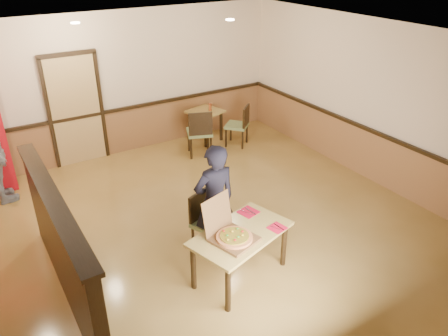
# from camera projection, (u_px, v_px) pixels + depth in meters

# --- Properties ---
(floor) EXTENTS (7.00, 7.00, 0.00)m
(floor) POSITION_uv_depth(u_px,v_px,m) (204.00, 235.00, 6.50)
(floor) COLOR #AC8643
(floor) RESTS_ON ground
(ceiling) EXTENTS (7.00, 7.00, 0.00)m
(ceiling) POSITION_uv_depth(u_px,v_px,m) (199.00, 44.00, 5.21)
(ceiling) COLOR black
(ceiling) RESTS_ON wall_back
(wall_back) EXTENTS (7.00, 0.00, 7.00)m
(wall_back) POSITION_uv_depth(u_px,v_px,m) (114.00, 86.00, 8.49)
(wall_back) COLOR beige
(wall_back) RESTS_ON floor
(wall_right) EXTENTS (0.00, 7.00, 7.00)m
(wall_right) POSITION_uv_depth(u_px,v_px,m) (379.00, 105.00, 7.50)
(wall_right) COLOR beige
(wall_right) RESTS_ON floor
(wainscot_back) EXTENTS (7.00, 0.04, 0.90)m
(wainscot_back) POSITION_uv_depth(u_px,v_px,m) (120.00, 131.00, 8.91)
(wainscot_back) COLOR #8E5F38
(wainscot_back) RESTS_ON floor
(chair_rail_back) EXTENTS (7.00, 0.06, 0.06)m
(chair_rail_back) POSITION_uv_depth(u_px,v_px,m) (118.00, 110.00, 8.68)
(chair_rail_back) COLOR black
(chair_rail_back) RESTS_ON wall_back
(wainscot_right) EXTENTS (0.04, 7.00, 0.90)m
(wainscot_right) POSITION_uv_depth(u_px,v_px,m) (370.00, 155.00, 7.92)
(wainscot_right) COLOR #8E5F38
(wainscot_right) RESTS_ON floor
(chair_rail_right) EXTENTS (0.06, 7.00, 0.06)m
(chair_rail_right) POSITION_uv_depth(u_px,v_px,m) (373.00, 131.00, 7.69)
(chair_rail_right) COLOR black
(chair_rail_right) RESTS_ON wall_right
(back_door) EXTENTS (0.90, 0.06, 2.10)m
(back_door) POSITION_uv_depth(u_px,v_px,m) (76.00, 111.00, 8.25)
(back_door) COLOR tan
(back_door) RESTS_ON wall_back
(booth_partition) EXTENTS (0.20, 3.10, 1.44)m
(booth_partition) POSITION_uv_depth(u_px,v_px,m) (61.00, 247.00, 5.07)
(booth_partition) COLOR black
(booth_partition) RESTS_ON floor
(spot_b) EXTENTS (0.14, 0.14, 0.02)m
(spot_b) POSITION_uv_depth(u_px,v_px,m) (75.00, 23.00, 6.73)
(spot_b) COLOR beige
(spot_b) RESTS_ON ceiling
(spot_c) EXTENTS (0.14, 0.14, 0.02)m
(spot_c) POSITION_uv_depth(u_px,v_px,m) (230.00, 20.00, 7.01)
(spot_c) COLOR beige
(spot_c) RESTS_ON ceiling
(main_table) EXTENTS (1.43, 1.06, 0.69)m
(main_table) POSITION_uv_depth(u_px,v_px,m) (241.00, 239.00, 5.46)
(main_table) COLOR tan
(main_table) RESTS_ON floor
(diner_chair) EXTENTS (0.56, 0.56, 0.87)m
(diner_chair) POSITION_uv_depth(u_px,v_px,m) (207.00, 220.00, 6.03)
(diner_chair) COLOR olive
(diner_chair) RESTS_ON floor
(side_chair_left) EXTENTS (0.63, 0.63, 0.98)m
(side_chair_left) POSITION_uv_depth(u_px,v_px,m) (200.00, 131.00, 8.69)
(side_chair_left) COLOR olive
(side_chair_left) RESTS_ON floor
(side_chair_right) EXTENTS (0.62, 0.62, 0.89)m
(side_chair_right) POSITION_uv_depth(u_px,v_px,m) (240.00, 124.00, 9.19)
(side_chair_right) COLOR olive
(side_chair_right) RESTS_ON floor
(side_table) EXTENTS (0.80, 0.80, 0.69)m
(side_table) POSITION_uv_depth(u_px,v_px,m) (205.00, 118.00, 9.39)
(side_table) COLOR tan
(side_table) RESTS_ON floor
(diner) EXTENTS (0.61, 0.41, 1.64)m
(diner) POSITION_uv_depth(u_px,v_px,m) (215.00, 202.00, 5.79)
(diner) COLOR black
(diner) RESTS_ON floor
(pizza_box) EXTENTS (0.61, 0.67, 0.50)m
(pizza_box) POSITION_uv_depth(u_px,v_px,m) (231.00, 235.00, 5.26)
(pizza_box) COLOR brown
(pizza_box) RESTS_ON main_table
(pizza) EXTENTS (0.51, 0.51, 0.03)m
(pizza) POSITION_uv_depth(u_px,v_px,m) (234.00, 237.00, 5.24)
(pizza) COLOR #D2864C
(pizza) RESTS_ON pizza_box
(napkin_near) EXTENTS (0.24, 0.24, 0.01)m
(napkin_near) POSITION_uv_depth(u_px,v_px,m) (277.00, 228.00, 5.49)
(napkin_near) COLOR red
(napkin_near) RESTS_ON main_table
(napkin_far) EXTENTS (0.28, 0.28, 0.01)m
(napkin_far) POSITION_uv_depth(u_px,v_px,m) (248.00, 212.00, 5.81)
(napkin_far) COLOR red
(napkin_far) RESTS_ON main_table
(condiment) EXTENTS (0.07, 0.07, 0.16)m
(condiment) POSITION_uv_depth(u_px,v_px,m) (210.00, 107.00, 9.27)
(condiment) COLOR brown
(condiment) RESTS_ON side_table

